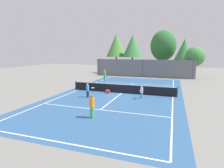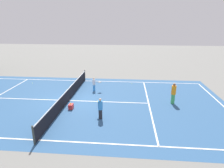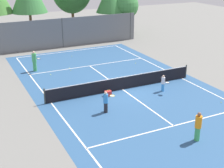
# 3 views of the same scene
# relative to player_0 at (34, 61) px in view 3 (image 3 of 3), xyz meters

# --- Properties ---
(ground_plane) EXTENTS (80.00, 80.00, 0.00)m
(ground_plane) POSITION_rel_player_0_xyz_m (4.82, -7.15, -0.93)
(ground_plane) COLOR slate
(court_surface) EXTENTS (13.00, 25.00, 0.01)m
(court_surface) POSITION_rel_player_0_xyz_m (4.82, -7.15, -0.92)
(court_surface) COLOR #2D5684
(court_surface) RESTS_ON ground_plane
(tennis_net) EXTENTS (11.90, 0.10, 1.10)m
(tennis_net) POSITION_rel_player_0_xyz_m (4.82, -7.15, -0.42)
(tennis_net) COLOR #333833
(tennis_net) RESTS_ON ground_plane
(perimeter_fence) EXTENTS (18.00, 0.12, 3.20)m
(perimeter_fence) POSITION_rel_player_0_xyz_m (4.82, 6.85, 0.67)
(perimeter_fence) COLOR slate
(perimeter_fence) RESTS_ON ground_plane
(tree_4) EXTENTS (3.49, 3.49, 5.51)m
(tree_4) POSITION_rel_player_0_xyz_m (13.66, 9.04, 2.82)
(tree_4) COLOR brown
(tree_4) RESTS_ON ground_plane
(player_0) EXTENTS (0.67, 0.95, 1.80)m
(player_0) POSITION_rel_player_0_xyz_m (0.00, 0.00, 0.00)
(player_0) COLOR #3FA559
(player_0) RESTS_ON ground_plane
(player_1) EXTENTS (0.34, 0.83, 1.25)m
(player_1) POSITION_rel_player_0_xyz_m (7.32, -8.80, -0.28)
(player_1) COLOR #388CD8
(player_1) RESTS_ON ground_plane
(player_2) EXTENTS (0.35, 0.35, 1.66)m
(player_2) POSITION_rel_player_0_xyz_m (4.96, -15.40, -0.08)
(player_2) COLOR #3FA559
(player_2) RESTS_ON ground_plane
(player_3) EXTENTS (0.89, 0.51, 1.43)m
(player_3) POSITION_rel_player_0_xyz_m (2.05, -10.14, -0.18)
(player_3) COLOR #232328
(player_3) RESTS_ON ground_plane
(ball_crate) EXTENTS (0.45, 0.29, 0.43)m
(ball_crate) POSITION_rel_player_0_xyz_m (3.33, -7.77, -0.74)
(ball_crate) COLOR red
(ball_crate) RESTS_ON ground_plane
(tennis_ball_0) EXTENTS (0.07, 0.07, 0.07)m
(tennis_ball_0) POSITION_rel_player_0_xyz_m (4.43, 2.95, -0.89)
(tennis_ball_0) COLOR #CCE533
(tennis_ball_0) RESTS_ON ground_plane
(tennis_ball_1) EXTENTS (0.07, 0.07, 0.07)m
(tennis_ball_1) POSITION_rel_player_0_xyz_m (2.91, -0.63, -0.89)
(tennis_ball_1) COLOR #CCE533
(tennis_ball_1) RESTS_ON ground_plane
(tennis_ball_2) EXTENTS (0.07, 0.07, 0.07)m
(tennis_ball_2) POSITION_rel_player_0_xyz_m (2.82, -1.25, -0.89)
(tennis_ball_2) COLOR #CCE533
(tennis_ball_2) RESTS_ON ground_plane
(tennis_ball_3) EXTENTS (0.07, 0.07, 0.07)m
(tennis_ball_3) POSITION_rel_player_0_xyz_m (0.88, -1.64, -0.89)
(tennis_ball_3) COLOR #CCE533
(tennis_ball_3) RESTS_ON ground_plane
(tennis_ball_4) EXTENTS (0.07, 0.07, 0.07)m
(tennis_ball_4) POSITION_rel_player_0_xyz_m (8.95, -1.97, -0.89)
(tennis_ball_4) COLOR #CCE533
(tennis_ball_4) RESTS_ON ground_plane
(tennis_ball_5) EXTENTS (0.07, 0.07, 0.07)m
(tennis_ball_5) POSITION_rel_player_0_xyz_m (9.68, -12.29, -0.89)
(tennis_ball_5) COLOR #CCE533
(tennis_ball_5) RESTS_ON ground_plane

